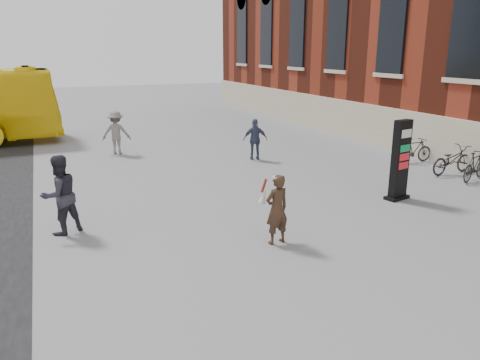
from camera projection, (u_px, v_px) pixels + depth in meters
name	position (u px, v px, depth m)	size (l,w,h in m)	color
ground	(277.00, 247.00, 10.38)	(100.00, 100.00, 0.00)	#9E9EA3
info_pylon	(400.00, 160.00, 13.44)	(0.81, 0.52, 2.33)	black
woman	(277.00, 208.00, 10.40)	(0.67, 0.62, 1.61)	#301C15
pedestrian_a	(60.00, 195.00, 10.95)	(0.93, 0.72, 1.90)	#2E2D37
pedestrian_b	(116.00, 133.00, 19.44)	(1.16, 0.67, 1.80)	gray
pedestrian_c	(255.00, 139.00, 18.43)	(0.95, 0.40, 1.63)	#3B4560
bike_5	(475.00, 166.00, 15.55)	(0.47, 1.66, 1.00)	black
bike_6	(452.00, 160.00, 16.41)	(0.66, 1.89, 0.99)	black
bike_7	(414.00, 150.00, 18.02)	(0.45, 1.60, 0.96)	black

